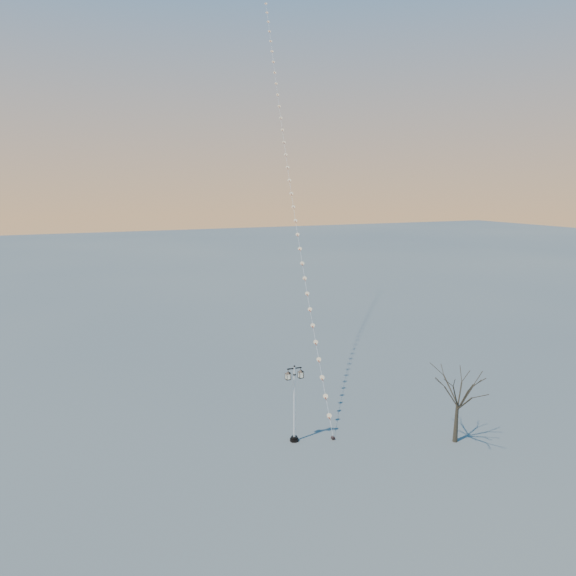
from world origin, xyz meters
TOP-DOWN VIEW (x-y plane):
  - ground at (0.00, 0.00)m, footprint 300.00×300.00m
  - street_lamp at (-2.95, 2.81)m, footprint 1.11×0.48m
  - bare_tree at (5.12, -0.77)m, footprint 2.53×2.53m
  - kite_train at (3.06, 17.19)m, footprint 8.55×30.78m

SIDE VIEW (x-z plane):
  - ground at x=0.00m, z-range 0.00..0.00m
  - street_lamp at x=-2.95m, z-range 0.23..4.60m
  - bare_tree at x=5.12m, z-range 0.82..5.02m
  - kite_train at x=3.06m, z-range -0.11..32.49m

